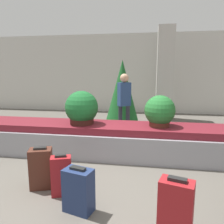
{
  "coord_description": "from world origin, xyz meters",
  "views": [
    {
      "loc": [
        0.69,
        -2.69,
        1.64
      ],
      "look_at": [
        0.0,
        1.5,
        0.87
      ],
      "focal_mm": 35.0,
      "sensor_mm": 36.0,
      "label": 1
    }
  ],
  "objects_px": {
    "pillar": "(165,74)",
    "decorated_tree": "(122,91)",
    "suitcase_0": "(41,168)",
    "traveler_0": "(124,99)",
    "suitcase_3": "(175,219)",
    "suitcase_6": "(61,176)",
    "suitcase_5": "(78,190)",
    "potted_plant_0": "(160,112)",
    "potted_plant_1": "(82,109)"
  },
  "relations": [
    {
      "from": "traveler_0",
      "to": "decorated_tree",
      "type": "relative_size",
      "value": 0.8
    },
    {
      "from": "suitcase_3",
      "to": "traveler_0",
      "type": "relative_size",
      "value": 0.47
    },
    {
      "from": "suitcase_3",
      "to": "traveler_0",
      "type": "distance_m",
      "value": 4.05
    },
    {
      "from": "suitcase_0",
      "to": "pillar",
      "type": "bearing_deg",
      "value": 49.61
    },
    {
      "from": "potted_plant_0",
      "to": "potted_plant_1",
      "type": "height_order",
      "value": "potted_plant_1"
    },
    {
      "from": "suitcase_0",
      "to": "decorated_tree",
      "type": "height_order",
      "value": "decorated_tree"
    },
    {
      "from": "traveler_0",
      "to": "suitcase_0",
      "type": "bearing_deg",
      "value": -142.54
    },
    {
      "from": "traveler_0",
      "to": "decorated_tree",
      "type": "height_order",
      "value": "decorated_tree"
    },
    {
      "from": "decorated_tree",
      "to": "potted_plant_0",
      "type": "bearing_deg",
      "value": -67.96
    },
    {
      "from": "suitcase_6",
      "to": "decorated_tree",
      "type": "bearing_deg",
      "value": 66.89
    },
    {
      "from": "potted_plant_0",
      "to": "suitcase_5",
      "type": "bearing_deg",
      "value": -117.96
    },
    {
      "from": "suitcase_6",
      "to": "suitcase_5",
      "type": "bearing_deg",
      "value": -60.81
    },
    {
      "from": "suitcase_5",
      "to": "traveler_0",
      "type": "distance_m",
      "value": 3.5
    },
    {
      "from": "suitcase_6",
      "to": "potted_plant_0",
      "type": "xyz_separation_m",
      "value": [
        1.35,
        1.6,
        0.64
      ]
    },
    {
      "from": "suitcase_5",
      "to": "suitcase_6",
      "type": "distance_m",
      "value": 0.46
    },
    {
      "from": "suitcase_5",
      "to": "traveler_0",
      "type": "relative_size",
      "value": 0.34
    },
    {
      "from": "suitcase_3",
      "to": "decorated_tree",
      "type": "height_order",
      "value": "decorated_tree"
    },
    {
      "from": "suitcase_5",
      "to": "potted_plant_1",
      "type": "height_order",
      "value": "potted_plant_1"
    },
    {
      "from": "suitcase_0",
      "to": "potted_plant_1",
      "type": "xyz_separation_m",
      "value": [
        0.19,
        1.41,
        0.64
      ]
    },
    {
      "from": "potted_plant_1",
      "to": "decorated_tree",
      "type": "distance_m",
      "value": 2.61
    },
    {
      "from": "suitcase_0",
      "to": "suitcase_3",
      "type": "relative_size",
      "value": 0.8
    },
    {
      "from": "suitcase_3",
      "to": "decorated_tree",
      "type": "xyz_separation_m",
      "value": [
        -1.05,
        4.91,
        0.73
      ]
    },
    {
      "from": "traveler_0",
      "to": "pillar",
      "type": "bearing_deg",
      "value": 25.51
    },
    {
      "from": "pillar",
      "to": "suitcase_3",
      "type": "relative_size",
      "value": 4.21
    },
    {
      "from": "suitcase_6",
      "to": "potted_plant_1",
      "type": "bearing_deg",
      "value": 78.15
    },
    {
      "from": "suitcase_0",
      "to": "potted_plant_0",
      "type": "bearing_deg",
      "value": 21.62
    },
    {
      "from": "pillar",
      "to": "traveler_0",
      "type": "xyz_separation_m",
      "value": [
        -1.18,
        -2.19,
        -0.64
      ]
    },
    {
      "from": "suitcase_0",
      "to": "suitcase_3",
      "type": "bearing_deg",
      "value": -47.04
    },
    {
      "from": "suitcase_0",
      "to": "traveler_0",
      "type": "bearing_deg",
      "value": 54.92
    },
    {
      "from": "suitcase_5",
      "to": "decorated_tree",
      "type": "distance_m",
      "value": 4.49
    },
    {
      "from": "suitcase_6",
      "to": "potted_plant_1",
      "type": "height_order",
      "value": "potted_plant_1"
    },
    {
      "from": "pillar",
      "to": "suitcase_6",
      "type": "distance_m",
      "value": 5.72
    },
    {
      "from": "pillar",
      "to": "decorated_tree",
      "type": "height_order",
      "value": "pillar"
    },
    {
      "from": "potted_plant_1",
      "to": "decorated_tree",
      "type": "bearing_deg",
      "value": 78.57
    },
    {
      "from": "pillar",
      "to": "suitcase_5",
      "type": "bearing_deg",
      "value": -103.47
    },
    {
      "from": "suitcase_5",
      "to": "suitcase_6",
      "type": "relative_size",
      "value": 0.98
    },
    {
      "from": "suitcase_3",
      "to": "suitcase_6",
      "type": "bearing_deg",
      "value": 166.56
    },
    {
      "from": "suitcase_6",
      "to": "decorated_tree",
      "type": "relative_size",
      "value": 0.28
    },
    {
      "from": "suitcase_5",
      "to": "decorated_tree",
      "type": "bearing_deg",
      "value": 105.29
    },
    {
      "from": "pillar",
      "to": "suitcase_3",
      "type": "xyz_separation_m",
      "value": [
        -0.3,
        -6.1,
        -1.23
      ]
    },
    {
      "from": "pillar",
      "to": "potted_plant_1",
      "type": "bearing_deg",
      "value": -116.38
    },
    {
      "from": "suitcase_0",
      "to": "potted_plant_1",
      "type": "bearing_deg",
      "value": 63.75
    },
    {
      "from": "suitcase_5",
      "to": "suitcase_6",
      "type": "height_order",
      "value": "suitcase_6"
    },
    {
      "from": "suitcase_6",
      "to": "suitcase_3",
      "type": "bearing_deg",
      "value": -48.42
    },
    {
      "from": "potted_plant_0",
      "to": "decorated_tree",
      "type": "height_order",
      "value": "decorated_tree"
    },
    {
      "from": "suitcase_3",
      "to": "suitcase_6",
      "type": "relative_size",
      "value": 1.33
    },
    {
      "from": "suitcase_3",
      "to": "suitcase_5",
      "type": "height_order",
      "value": "suitcase_3"
    },
    {
      "from": "suitcase_5",
      "to": "traveler_0",
      "type": "xyz_separation_m",
      "value": [
        0.17,
        3.42,
        0.69
      ]
    },
    {
      "from": "potted_plant_0",
      "to": "potted_plant_1",
      "type": "relative_size",
      "value": 0.9
    },
    {
      "from": "suitcase_6",
      "to": "potted_plant_0",
      "type": "relative_size",
      "value": 0.95
    }
  ]
}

